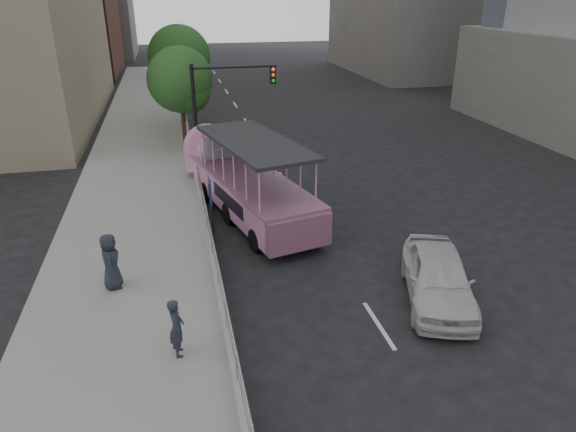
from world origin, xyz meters
name	(u,v)px	position (x,y,z in m)	size (l,w,h in m)	color
ground	(323,291)	(0.00, 0.00, 0.00)	(160.00, 160.00, 0.00)	black
sidewalk	(139,188)	(-5.75, 10.00, 0.15)	(5.50, 80.00, 0.30)	gray
kerb_wall	(213,257)	(-3.12, 2.00, 0.48)	(0.24, 30.00, 0.36)	#9D9C97
guardrail	(212,239)	(-3.12, 2.00, 1.14)	(0.07, 22.00, 0.71)	#B1B2B6
duck_boat	(243,181)	(-1.41, 6.91, 1.21)	(4.62, 10.07, 3.26)	black
car	(438,277)	(3.12, -1.17, 0.76)	(1.80, 4.46, 1.52)	silver
pedestrian_near	(177,328)	(-4.35, -2.38, 1.06)	(0.56, 0.37, 1.52)	#242835
pedestrian_far	(111,261)	(-6.12, 1.17, 1.16)	(0.84, 0.55, 1.71)	#242835
parking_sign	(211,207)	(-3.00, 3.23, 1.75)	(0.09, 0.63, 2.79)	black
traffic_signal	(219,99)	(-1.70, 12.50, 3.50)	(4.20, 0.32, 5.20)	black
street_tree_near	(182,82)	(-3.30, 15.93, 3.82)	(3.52, 3.52, 5.72)	#362318
street_tree_far	(181,59)	(-3.10, 21.93, 4.31)	(3.97, 3.97, 6.45)	#362318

